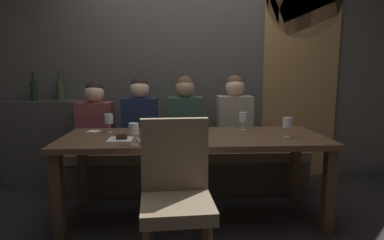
{
  "coord_description": "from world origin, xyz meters",
  "views": [
    {
      "loc": [
        -0.17,
        -2.69,
        1.29
      ],
      "look_at": [
        0.0,
        0.23,
        0.84
      ],
      "focal_mm": 30.46,
      "sensor_mm": 36.0,
      "label": 1
    }
  ],
  "objects_px": {
    "wine_bottle_pale_label": "(60,90)",
    "wine_bottle_dark_red": "(34,90)",
    "wine_glass_near_right": "(109,120)",
    "diner_far_end": "(185,115)",
    "wine_glass_near_left": "(134,130)",
    "diner_near_end": "(234,114)",
    "diner_redhead": "(95,118)",
    "banquette_bench": "(189,169)",
    "dessert_plate": "(121,138)",
    "wine_glass_far_left": "(288,123)",
    "dining_table": "(194,146)",
    "diner_bearded": "(140,116)",
    "wine_glass_far_right": "(243,118)",
    "chair_near_side": "(176,187)",
    "fork_on_table": "(138,140)"
  },
  "relations": [
    {
      "from": "wine_glass_near_right",
      "to": "dessert_plate",
      "type": "xyz_separation_m",
      "value": [
        0.16,
        -0.35,
        -0.1
      ]
    },
    {
      "from": "chair_near_side",
      "to": "wine_glass_near_right",
      "type": "relative_size",
      "value": 5.98
    },
    {
      "from": "diner_bearded",
      "to": "wine_glass_near_right",
      "type": "height_order",
      "value": "diner_bearded"
    },
    {
      "from": "diner_redhead",
      "to": "fork_on_table",
      "type": "height_order",
      "value": "diner_redhead"
    },
    {
      "from": "diner_redhead",
      "to": "dessert_plate",
      "type": "height_order",
      "value": "diner_redhead"
    },
    {
      "from": "dessert_plate",
      "to": "fork_on_table",
      "type": "height_order",
      "value": "dessert_plate"
    },
    {
      "from": "wine_glass_far_left",
      "to": "chair_near_side",
      "type": "bearing_deg",
      "value": -146.15
    },
    {
      "from": "dining_table",
      "to": "wine_glass_near_right",
      "type": "bearing_deg",
      "value": 164.56
    },
    {
      "from": "diner_far_end",
      "to": "wine_bottle_dark_red",
      "type": "relative_size",
      "value": 2.39
    },
    {
      "from": "diner_near_end",
      "to": "wine_bottle_pale_label",
      "type": "distance_m",
      "value": 1.97
    },
    {
      "from": "chair_near_side",
      "to": "wine_glass_far_right",
      "type": "bearing_deg",
      "value": 56.87
    },
    {
      "from": "banquette_bench",
      "to": "wine_glass_near_left",
      "type": "distance_m",
      "value": 1.28
    },
    {
      "from": "wine_glass_near_left",
      "to": "dessert_plate",
      "type": "bearing_deg",
      "value": 125.96
    },
    {
      "from": "chair_near_side",
      "to": "dessert_plate",
      "type": "bearing_deg",
      "value": 126.64
    },
    {
      "from": "dining_table",
      "to": "dessert_plate",
      "type": "bearing_deg",
      "value": -166.16
    },
    {
      "from": "wine_bottle_dark_red",
      "to": "fork_on_table",
      "type": "distance_m",
      "value": 1.74
    },
    {
      "from": "chair_near_side",
      "to": "wine_glass_far_left",
      "type": "xyz_separation_m",
      "value": [
        0.93,
        0.62,
        0.3
      ]
    },
    {
      "from": "chair_near_side",
      "to": "diner_far_end",
      "type": "relative_size",
      "value": 1.26
    },
    {
      "from": "wine_bottle_pale_label",
      "to": "dessert_plate",
      "type": "distance_m",
      "value": 1.52
    },
    {
      "from": "dining_table",
      "to": "wine_glass_far_right",
      "type": "distance_m",
      "value": 0.57
    },
    {
      "from": "diner_near_end",
      "to": "wine_glass_far_left",
      "type": "bearing_deg",
      "value": -70.3
    },
    {
      "from": "banquette_bench",
      "to": "wine_bottle_pale_label",
      "type": "relative_size",
      "value": 7.67
    },
    {
      "from": "banquette_bench",
      "to": "wine_glass_far_left",
      "type": "distance_m",
      "value": 1.28
    },
    {
      "from": "wine_bottle_pale_label",
      "to": "wine_bottle_dark_red",
      "type": "bearing_deg",
      "value": -168.6
    },
    {
      "from": "diner_near_end",
      "to": "wine_glass_near_right",
      "type": "distance_m",
      "value": 1.33
    },
    {
      "from": "diner_near_end",
      "to": "wine_glass_far_right",
      "type": "height_order",
      "value": "diner_near_end"
    },
    {
      "from": "wine_glass_near_left",
      "to": "dining_table",
      "type": "bearing_deg",
      "value": 34.19
    },
    {
      "from": "wine_bottle_dark_red",
      "to": "wine_glass_far_right",
      "type": "distance_m",
      "value": 2.32
    },
    {
      "from": "chair_near_side",
      "to": "wine_glass_near_right",
      "type": "xyz_separation_m",
      "value": [
        -0.59,
        0.93,
        0.29
      ]
    },
    {
      "from": "dining_table",
      "to": "diner_bearded",
      "type": "bearing_deg",
      "value": 126.08
    },
    {
      "from": "dessert_plate",
      "to": "wine_glass_far_right",
      "type": "bearing_deg",
      "value": 20.2
    },
    {
      "from": "chair_near_side",
      "to": "wine_glass_far_left",
      "type": "distance_m",
      "value": 1.16
    },
    {
      "from": "wine_glass_far_left",
      "to": "diner_redhead",
      "type": "bearing_deg",
      "value": 155.32
    },
    {
      "from": "diner_far_end",
      "to": "wine_glass_far_left",
      "type": "height_order",
      "value": "diner_far_end"
    },
    {
      "from": "diner_far_end",
      "to": "wine_glass_far_right",
      "type": "height_order",
      "value": "diner_far_end"
    },
    {
      "from": "diner_far_end",
      "to": "diner_redhead",
      "type": "bearing_deg",
      "value": -179.81
    },
    {
      "from": "wine_bottle_pale_label",
      "to": "dessert_plate",
      "type": "height_order",
      "value": "wine_bottle_pale_label"
    },
    {
      "from": "diner_bearded",
      "to": "wine_bottle_pale_label",
      "type": "relative_size",
      "value": 2.37
    },
    {
      "from": "dining_table",
      "to": "wine_bottle_dark_red",
      "type": "height_order",
      "value": "wine_bottle_dark_red"
    },
    {
      "from": "banquette_bench",
      "to": "wine_bottle_dark_red",
      "type": "bearing_deg",
      "value": 169.65
    },
    {
      "from": "wine_bottle_dark_red",
      "to": "wine_glass_near_left",
      "type": "height_order",
      "value": "wine_bottle_dark_red"
    },
    {
      "from": "wine_glass_near_right",
      "to": "diner_far_end",
      "type": "bearing_deg",
      "value": 35.87
    },
    {
      "from": "diner_bearded",
      "to": "banquette_bench",
      "type": "bearing_deg",
      "value": -0.98
    },
    {
      "from": "diner_redhead",
      "to": "wine_glass_near_left",
      "type": "height_order",
      "value": "diner_redhead"
    },
    {
      "from": "diner_redhead",
      "to": "wine_bottle_dark_red",
      "type": "distance_m",
      "value": 0.83
    },
    {
      "from": "wine_glass_far_right",
      "to": "dessert_plate",
      "type": "relative_size",
      "value": 0.86
    },
    {
      "from": "diner_bearded",
      "to": "wine_glass_near_left",
      "type": "bearing_deg",
      "value": -86.95
    },
    {
      "from": "wine_glass_near_right",
      "to": "diner_near_end",
      "type": "bearing_deg",
      "value": 22.44
    },
    {
      "from": "diner_bearded",
      "to": "wine_glass_near_right",
      "type": "distance_m",
      "value": 0.55
    },
    {
      "from": "diner_redhead",
      "to": "diner_near_end",
      "type": "bearing_deg",
      "value": 0.17
    }
  ]
}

